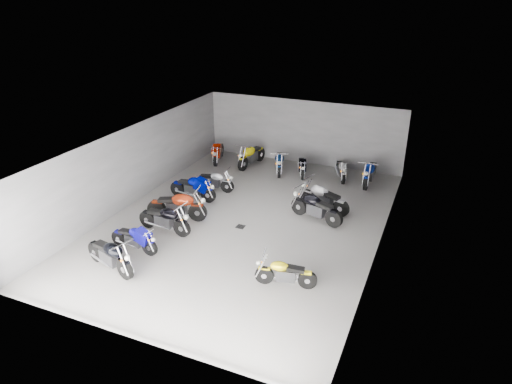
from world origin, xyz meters
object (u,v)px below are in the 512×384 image
motorcycle_back_b (251,155)px  motorcycle_back_c (280,162)px  motorcycle_left_a (110,255)px  motorcycle_back_d (302,166)px  motorcycle_left_c (165,219)px  motorcycle_back_a (218,152)px  motorcycle_left_b (134,239)px  motorcycle_left_d (178,206)px  motorcycle_right_f (323,198)px  motorcycle_back_f (370,172)px  motorcycle_left_f (213,181)px  drain_grate (241,227)px  motorcycle_right_b (285,273)px  motorcycle_right_e (316,207)px  motorcycle_left_e (193,188)px  motorcycle_back_e (341,169)px

motorcycle_back_b → motorcycle_back_c: motorcycle_back_b is taller
motorcycle_left_a → motorcycle_back_d: bearing=179.8°
motorcycle_left_c → motorcycle_back_a: bearing=-163.9°
motorcycle_left_b → motorcycle_back_a: (-1.38, 8.88, 0.05)m
motorcycle_left_d → motorcycle_right_f: size_ratio=1.07×
motorcycle_back_f → motorcycle_back_a: bearing=1.6°
motorcycle_back_b → motorcycle_back_d: (2.69, -0.13, -0.11)m
motorcycle_right_f → motorcycle_left_f: bearing=106.6°
motorcycle_left_d → motorcycle_left_f: 2.94m
motorcycle_left_c → drain_grate: bearing=124.7°
drain_grate → motorcycle_right_b: (2.77, -2.83, 0.45)m
motorcycle_right_e → motorcycle_back_d: 4.68m
motorcycle_left_c → motorcycle_left_a: bearing=-0.7°
motorcycle_left_e → motorcycle_back_b: size_ratio=0.93×
motorcycle_left_f → motorcycle_right_e: motorcycle_right_e is taller
motorcycle_left_b → motorcycle_left_d: (0.13, 2.55, 0.11)m
motorcycle_left_b → motorcycle_back_b: size_ratio=0.83×
motorcycle_left_c → motorcycle_left_d: 1.05m
motorcycle_right_e → motorcycle_left_f: bearing=96.6°
motorcycle_right_f → motorcycle_back_b: size_ratio=0.94×
motorcycle_left_f → motorcycle_back_a: 3.71m
drain_grate → motorcycle_left_d: (-2.48, -0.38, 0.57)m
motorcycle_back_a → motorcycle_back_e: bearing=165.0°
drain_grate → motorcycle_right_b: 3.98m
motorcycle_left_d → motorcycle_back_e: 8.09m
motorcycle_left_b → motorcycle_back_c: size_ratio=0.91×
motorcycle_back_c → motorcycle_left_d: bearing=53.6°
motorcycle_left_d → motorcycle_back_e: motorcycle_left_d is taller
motorcycle_left_f → motorcycle_right_f: size_ratio=0.89×
motorcycle_back_e → motorcycle_right_b: bearing=70.4°
motorcycle_right_b → motorcycle_back_a: motorcycle_back_a is taller
motorcycle_left_a → motorcycle_left_f: motorcycle_left_a is taller
motorcycle_left_c → motorcycle_back_d: motorcycle_left_c is taller
drain_grate → motorcycle_left_b: bearing=-131.7°
motorcycle_left_e → motorcycle_left_f: bearing=163.8°
motorcycle_right_b → motorcycle_back_c: motorcycle_back_c is taller
motorcycle_left_e → motorcycle_right_e: motorcycle_right_e is taller
motorcycle_right_e → motorcycle_right_f: 0.95m
motorcycle_left_d → motorcycle_left_e: size_ratio=1.08×
drain_grate → motorcycle_back_d: 5.92m
motorcycle_left_f → motorcycle_back_e: motorcycle_left_f is taller
motorcycle_left_b → motorcycle_left_d: bearing=-178.1°
motorcycle_left_f → drain_grate: bearing=39.9°
motorcycle_left_d → motorcycle_left_f: bearing=167.3°
motorcycle_back_c → motorcycle_right_b: bearing=91.9°
motorcycle_right_b → motorcycle_right_e: motorcycle_right_e is taller
motorcycle_left_f → motorcycle_back_a: (-1.51, 3.39, 0.05)m
motorcycle_left_c → motorcycle_left_f: size_ratio=1.13×
motorcycle_left_e → motorcycle_right_b: size_ratio=1.17×
motorcycle_left_f → motorcycle_back_d: 4.48m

